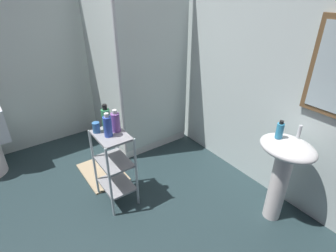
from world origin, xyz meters
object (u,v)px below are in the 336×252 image
Objects in this scene: pedestal_sink at (283,165)px; body_wash_bottle_green at (106,119)px; shampoo_bottle_blue at (108,126)px; storage_cart at (114,163)px; hand_soap_bottle at (280,130)px; rinse_cup at (96,127)px; shower_stall at (135,108)px; conditioner_bottle_purple at (116,122)px; bath_mat at (103,172)px.

pedestal_sink is 1.56m from body_wash_bottle_green.
shampoo_bottle_blue is at bearing -18.39° from body_wash_bottle_green.
hand_soap_bottle is at bearing 47.44° from storage_cart.
rinse_cup is at bearing -143.25° from storage_cart.
hand_soap_bottle is (0.94, 1.03, 0.44)m from storage_cart.
shower_stall is 1.96m from pedestal_sink.
shower_stall is 1.19m from rinse_cup.
pedestal_sink is at bearing 45.83° from storage_cart.
hand_soap_bottle reaches higher than storage_cart.
bath_mat is at bearing -175.81° from conditioner_bottle_purple.
shampoo_bottle_blue reaches higher than bath_mat.
body_wash_bottle_green is (-1.05, -1.01, -0.03)m from hand_soap_bottle.
storage_cart is at bearing -7.88° from body_wash_bottle_green.
body_wash_bottle_green reaches higher than conditioner_bottle_purple.
body_wash_bottle_green is 0.09m from conditioner_bottle_purple.
rinse_cup reaches higher than storage_cart.
pedestal_sink is 3.31× the size of body_wash_bottle_green.
shower_stall is 21.11× the size of rinse_cup.
pedestal_sink is at bearing 43.20° from conditioner_bottle_purple.
shower_stall is at bearing 137.88° from body_wash_bottle_green.
bath_mat is at bearing 161.69° from rinse_cup.
shower_stall reaches higher than conditioner_bottle_purple.
shower_stall is at bearing 140.23° from shampoo_bottle_blue.
shower_stall is at bearing 134.00° from rinse_cup.
storage_cart is 0.63m from bath_mat.
shower_stall reaches higher than storage_cart.
body_wash_bottle_green is at bearing 161.61° from shampoo_bottle_blue.
storage_cart is 3.57× the size of conditioner_bottle_purple.
shower_stall reaches higher than body_wash_bottle_green.
pedestal_sink is 5.35× the size of hand_soap_bottle.
shower_stall is 1.25m from shampoo_bottle_blue.
hand_soap_bottle is 1.37m from conditioner_bottle_purple.
body_wash_bottle_green reaches higher than shampoo_bottle_blue.
conditioner_bottle_purple is 0.18m from rinse_cup.
storage_cart is at bearing -132.56° from hand_soap_bottle.
shampoo_bottle_blue is 0.96m from bath_mat.
pedestal_sink is at bearing 34.34° from bath_mat.
hand_soap_bottle is 1.41m from shampoo_bottle_blue.
pedestal_sink is at bearing 9.37° from shower_stall.
body_wash_bottle_green is 1.18× the size of conditioner_bottle_purple.
body_wash_bottle_green reaches higher than pedestal_sink.
storage_cart is 3.42× the size of shampoo_bottle_blue.
pedestal_sink is 1.47m from conditioner_bottle_purple.
hand_soap_bottle reaches higher than shampoo_bottle_blue.
hand_soap_bottle is 1.93m from bath_mat.
conditioner_bottle_purple is 2.19× the size of rinse_cup.
shampoo_bottle_blue is at bearing 25.20° from rinse_cup.
storage_cart is (-1.03, -1.06, -0.14)m from pedestal_sink.
pedestal_sink is 1.09× the size of storage_cart.
shower_stall reaches higher than shampoo_bottle_blue.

